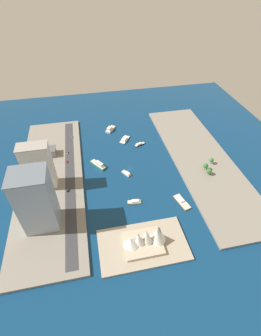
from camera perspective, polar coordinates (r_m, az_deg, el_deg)
The scene contains 22 objects.
ground_plane at distance 285.06m, azimuth -0.23°, elevation -0.15°, with size 440.00×440.00×0.00m, color navy.
quay_west at distance 310.72m, azimuth 16.45°, elevation 2.30°, with size 70.00×240.00×2.73m, color gray.
quay_east at distance 285.43m, azimuth -18.44°, elevation -2.39°, with size 70.00×240.00×2.73m, color gray.
peninsula_point at distance 219.97m, azimuth 2.99°, elevation -17.86°, with size 77.53×44.18×2.00m, color #A89E89.
road_strip at distance 281.57m, azimuth -14.31°, elevation -1.63°, with size 10.67×228.00×0.15m, color #38383D.
yacht_sleek_gray at distance 276.89m, azimuth -0.96°, elevation -1.30°, with size 10.62×13.03×3.58m.
ferry_white_commuter at distance 351.79m, azimuth -4.85°, elevation 9.30°, with size 16.52×19.25×6.28m.
catamaran_blue at distance 329.85m, azimuth -1.44°, elevation 6.83°, with size 17.81×20.96×4.32m.
water_taxi_orange at distance 247.55m, azimuth 0.97°, elevation -8.09°, with size 15.17×6.73×3.41m.
ferry_green_doubledeck at distance 289.88m, azimuth -7.71°, elevation 0.85°, with size 18.07×22.43×6.53m.
barge_flat_brown at distance 253.78m, azimuth 12.13°, elevation -7.80°, with size 13.41×23.24×3.05m.
patrol_launch_navy at distance 321.34m, azimuth 2.17°, elevation 5.70°, with size 16.11×9.46×3.31m.
warehouse_low_gray at distance 317.05m, azimuth -20.41°, elevation 3.51°, with size 33.80×14.95×9.06m.
hotel_broad_white at distance 261.11m, azimuth -21.22°, elevation 0.30°, with size 29.89×15.78×53.21m.
tower_tall_glass at distance 220.86m, azimuth -21.68°, elevation -7.33°, with size 30.53×26.36×62.39m.
pickup_red at distance 299.30m, azimuth -15.02°, elevation 1.47°, with size 1.81×4.23×1.55m.
taxi_yellow_cab at distance 313.56m, azimuth -14.88°, elevation 3.60°, with size 1.84×4.61×1.46m.
suv_black at distance 263.85m, azimuth -14.79°, elevation -5.12°, with size 2.03×4.82×1.61m.
van_white at distance 340.85m, azimuth -13.84°, elevation 7.23°, with size 1.80×4.42×1.43m.
traffic_light_waterfront at distance 252.67m, azimuth -12.90°, elevation -6.19°, with size 0.36×0.36×6.50m.
opera_landmark at distance 212.80m, azimuth 3.57°, elevation -16.59°, with size 37.94×27.63×20.90m.
park_tree_cluster at distance 290.22m, azimuth 18.19°, elevation 0.38°, with size 17.07×22.54×8.83m.
Camera 1 is at (41.46, 207.71, 190.78)m, focal length 25.44 mm.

